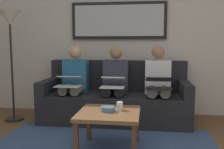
# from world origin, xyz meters

# --- Properties ---
(wall_rear) EXTENTS (6.00, 0.12, 2.60)m
(wall_rear) POSITION_xyz_m (0.00, -2.60, 1.30)
(wall_rear) COLOR beige
(wall_rear) RESTS_ON ground_plane
(couch) EXTENTS (2.20, 0.90, 0.90)m
(couch) POSITION_xyz_m (0.00, -2.12, 0.31)
(couch) COLOR black
(couch) RESTS_ON ground_plane
(framed_mirror) EXTENTS (1.56, 0.05, 0.61)m
(framed_mirror) POSITION_xyz_m (0.00, -2.51, 1.55)
(framed_mirror) COLOR black
(coffee_table) EXTENTS (0.66, 0.66, 0.44)m
(coffee_table) POSITION_xyz_m (-0.08, -0.90, 0.38)
(coffee_table) COLOR brown
(coffee_table) RESTS_ON ground_plane
(cup) EXTENTS (0.07, 0.07, 0.09)m
(cup) POSITION_xyz_m (-0.18, -0.99, 0.49)
(cup) COLOR silver
(cup) RESTS_ON coffee_table
(bowl) EXTENTS (0.16, 0.16, 0.05)m
(bowl) POSITION_xyz_m (-0.06, -0.92, 0.47)
(bowl) COLOR slate
(bowl) RESTS_ON coffee_table
(person_left) EXTENTS (0.38, 0.58, 1.14)m
(person_left) POSITION_xyz_m (-0.64, -2.05, 0.61)
(person_left) COLOR silver
(person_left) RESTS_ON couch
(laptop_black) EXTENTS (0.36, 0.35, 0.15)m
(laptop_black) POSITION_xyz_m (-0.64, -1.81, 0.62)
(laptop_black) COLOR black
(person_middle) EXTENTS (0.38, 0.58, 1.14)m
(person_middle) POSITION_xyz_m (0.00, -2.05, 0.61)
(person_middle) COLOR #2D3342
(person_middle) RESTS_ON couch
(laptop_white) EXTENTS (0.33, 0.34, 0.15)m
(laptop_white) POSITION_xyz_m (0.00, -1.81, 0.63)
(laptop_white) COLOR white
(person_right) EXTENTS (0.38, 0.58, 1.14)m
(person_right) POSITION_xyz_m (0.64, -2.05, 0.61)
(person_right) COLOR #235B84
(person_right) RESTS_ON couch
(laptop_silver) EXTENTS (0.36, 0.35, 0.15)m
(laptop_silver) POSITION_xyz_m (0.64, -1.80, 0.63)
(laptop_silver) COLOR silver
(standing_lamp) EXTENTS (0.32, 0.32, 1.66)m
(standing_lamp) POSITION_xyz_m (1.55, -1.85, 1.37)
(standing_lamp) COLOR black
(standing_lamp) RESTS_ON ground_plane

